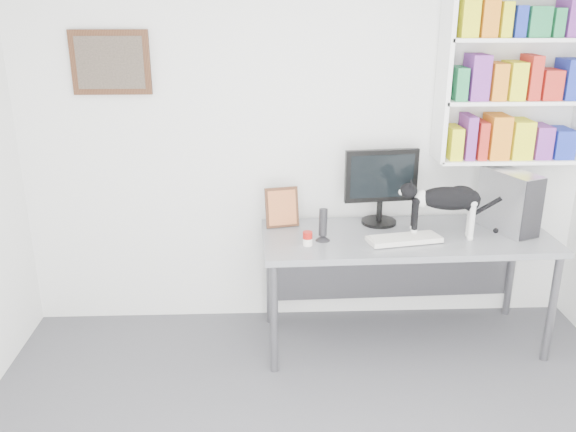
{
  "coord_description": "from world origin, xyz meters",
  "views": [
    {
      "loc": [
        -0.3,
        -2.2,
        2.3
      ],
      "look_at": [
        -0.14,
        1.53,
        0.96
      ],
      "focal_mm": 38.0,
      "sensor_mm": 36.0,
      "label": 1
    }
  ],
  "objects": [
    {
      "name": "wall_art",
      "position": [
        -1.3,
        1.97,
        1.9
      ],
      "size": [
        0.52,
        0.04,
        0.42
      ],
      "primitive_type": "cube",
      "color": "#4C2D18",
      "rests_on": "room"
    },
    {
      "name": "cat",
      "position": [
        0.89,
        1.52,
        0.99
      ],
      "size": [
        0.61,
        0.24,
        0.36
      ],
      "primitive_type": null,
      "rotation": [
        0.0,
        0.0,
        -0.15
      ],
      "color": "black",
      "rests_on": "desk"
    },
    {
      "name": "keyboard",
      "position": [
        0.61,
        1.45,
        0.82
      ],
      "size": [
        0.5,
        0.27,
        0.04
      ],
      "primitive_type": "cube",
      "rotation": [
        0.0,
        0.0,
        0.19
      ],
      "color": "silver",
      "rests_on": "desk"
    },
    {
      "name": "bookshelf",
      "position": [
        1.4,
        1.85,
        1.85
      ],
      "size": [
        1.03,
        0.28,
        1.24
      ],
      "primitive_type": "cube",
      "color": "white",
      "rests_on": "room"
    },
    {
      "name": "soup_can",
      "position": [
        -0.02,
        1.41,
        0.85
      ],
      "size": [
        0.08,
        0.08,
        0.09
      ],
      "primitive_type": "cylinder",
      "rotation": [
        0.0,
        0.0,
        0.26
      ],
      "color": "#A7130E",
      "rests_on": "desk"
    },
    {
      "name": "pc_tower",
      "position": [
        1.35,
        1.64,
        1.01
      ],
      "size": [
        0.33,
        0.45,
        0.41
      ],
      "primitive_type": "cube",
      "rotation": [
        0.0,
        0.0,
        0.4
      ],
      "color": "silver",
      "rests_on": "desk"
    },
    {
      "name": "leaning_print",
      "position": [
        -0.18,
        1.77,
        0.95
      ],
      "size": [
        0.24,
        0.14,
        0.29
      ],
      "primitive_type": "cube",
      "rotation": [
        0.0,
        0.0,
        0.2
      ],
      "color": "#4C2D18",
      "rests_on": "desk"
    },
    {
      "name": "room",
      "position": [
        0.0,
        0.0,
        1.35
      ],
      "size": [
        4.01,
        4.01,
        2.7
      ],
      "color": "#4C4C50",
      "rests_on": "ground"
    },
    {
      "name": "speaker",
      "position": [
        0.08,
        1.49,
        0.92
      ],
      "size": [
        0.12,
        0.12,
        0.23
      ],
      "primitive_type": "cylinder",
      "rotation": [
        0.0,
        0.0,
        -0.2
      ],
      "color": "black",
      "rests_on": "desk"
    },
    {
      "name": "desk",
      "position": [
        0.66,
        1.57,
        0.4
      ],
      "size": [
        1.95,
        0.8,
        0.8
      ],
      "primitive_type": "cube",
      "rotation": [
        0.0,
        0.0,
        0.03
      ],
      "color": "slate",
      "rests_on": "room"
    },
    {
      "name": "monitor",
      "position": [
        0.51,
        1.8,
        1.08
      ],
      "size": [
        0.53,
        0.3,
        0.54
      ],
      "primitive_type": "cube",
      "rotation": [
        0.0,
        0.0,
        0.11
      ],
      "color": "black",
      "rests_on": "desk"
    }
  ]
}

